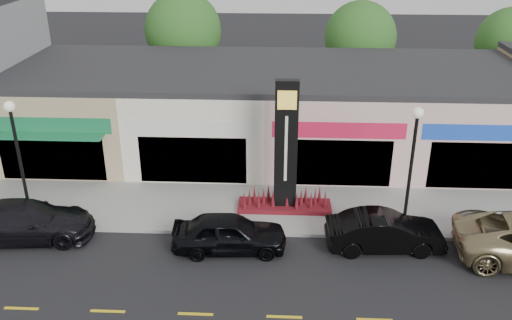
# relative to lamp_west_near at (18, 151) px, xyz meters

# --- Properties ---
(ground) EXTENTS (120.00, 120.00, 0.00)m
(ground) POSITION_rel_lamp_west_near_xyz_m (8.00, -2.50, -3.48)
(ground) COLOR black
(ground) RESTS_ON ground
(sidewalk) EXTENTS (52.00, 4.30, 0.15)m
(sidewalk) POSITION_rel_lamp_west_near_xyz_m (8.00, 1.85, -3.40)
(sidewalk) COLOR gray
(sidewalk) RESTS_ON ground
(curb) EXTENTS (52.00, 0.20, 0.15)m
(curb) POSITION_rel_lamp_west_near_xyz_m (8.00, -0.40, -3.40)
(curb) COLOR gray
(curb) RESTS_ON ground
(shop_beige) EXTENTS (7.00, 10.85, 4.80)m
(shop_beige) POSITION_rel_lamp_west_near_xyz_m (-0.50, 8.96, -1.08)
(shop_beige) COLOR tan
(shop_beige) RESTS_ON ground
(shop_cream) EXTENTS (7.00, 10.01, 4.80)m
(shop_cream) POSITION_rel_lamp_west_near_xyz_m (6.50, 8.97, -1.08)
(shop_cream) COLOR beige
(shop_cream) RESTS_ON ground
(shop_pink_w) EXTENTS (7.00, 10.01, 4.80)m
(shop_pink_w) POSITION_rel_lamp_west_near_xyz_m (13.50, 8.97, -1.08)
(shop_pink_w) COLOR #D1A79F
(shop_pink_w) RESTS_ON ground
(shop_pink_e) EXTENTS (7.00, 10.01, 4.80)m
(shop_pink_e) POSITION_rel_lamp_west_near_xyz_m (20.50, 8.97, -1.08)
(shop_pink_e) COLOR #D1A79F
(shop_pink_e) RESTS_ON ground
(tree_rear_west) EXTENTS (5.20, 5.20, 7.83)m
(tree_rear_west) POSITION_rel_lamp_west_near_xyz_m (4.00, 17.00, 1.74)
(tree_rear_west) COLOR #382619
(tree_rear_west) RESTS_ON ground
(tree_rear_mid) EXTENTS (4.80, 4.80, 7.29)m
(tree_rear_mid) POSITION_rel_lamp_west_near_xyz_m (16.00, 17.00, 1.41)
(tree_rear_mid) COLOR #382619
(tree_rear_mid) RESTS_ON ground
(tree_rear_east) EXTENTS (4.60, 4.60, 6.94)m
(tree_rear_east) POSITION_rel_lamp_west_near_xyz_m (26.00, 17.00, 1.15)
(tree_rear_east) COLOR #382619
(tree_rear_east) RESTS_ON ground
(lamp_west_near) EXTENTS (0.44, 0.44, 5.47)m
(lamp_west_near) POSITION_rel_lamp_west_near_xyz_m (0.00, 0.00, 0.00)
(lamp_west_near) COLOR black
(lamp_west_near) RESTS_ON sidewalk
(lamp_east_near) EXTENTS (0.44, 0.44, 5.47)m
(lamp_east_near) POSITION_rel_lamp_west_near_xyz_m (16.00, 0.00, 0.00)
(lamp_east_near) COLOR black
(lamp_east_near) RESTS_ON sidewalk
(pylon_sign) EXTENTS (4.20, 1.30, 6.00)m
(pylon_sign) POSITION_rel_lamp_west_near_xyz_m (11.00, 1.70, -1.20)
(pylon_sign) COLOR #4E0D14
(pylon_sign) RESTS_ON sidewalk
(car_dark_sedan) EXTENTS (2.84, 5.77, 1.61)m
(car_dark_sedan) POSITION_rel_lamp_west_near_xyz_m (0.30, -1.11, -2.67)
(car_dark_sedan) COLOR black
(car_dark_sedan) RESTS_ON ground
(car_black_sedan) EXTENTS (2.09, 4.64, 1.55)m
(car_black_sedan) POSITION_rel_lamp_west_near_xyz_m (8.79, -1.55, -2.70)
(car_black_sedan) COLOR black
(car_black_sedan) RESTS_ON ground
(car_black_conv) EXTENTS (1.87, 4.73, 1.53)m
(car_black_conv) POSITION_rel_lamp_west_near_xyz_m (14.99, -1.16, -2.71)
(car_black_conv) COLOR black
(car_black_conv) RESTS_ON ground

